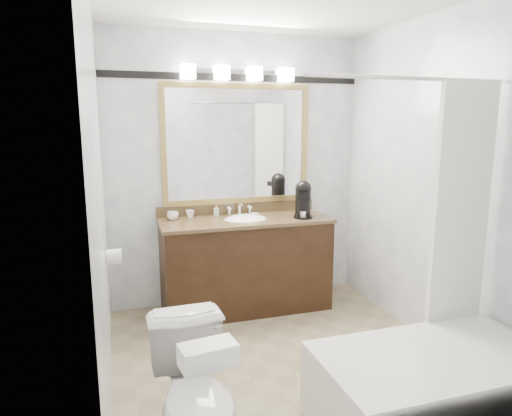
# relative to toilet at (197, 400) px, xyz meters

# --- Properties ---
(room) EXTENTS (2.42, 2.62, 2.52)m
(room) POSITION_rel_toilet_xyz_m (0.78, 0.80, 0.89)
(room) COLOR gray
(room) RESTS_ON ground
(vanity) EXTENTS (1.53, 0.58, 0.97)m
(vanity) POSITION_rel_toilet_xyz_m (0.78, 1.82, 0.08)
(vanity) COLOR black
(vanity) RESTS_ON ground
(mirror) EXTENTS (1.40, 0.04, 1.10)m
(mirror) POSITION_rel_toilet_xyz_m (0.78, 2.09, 1.14)
(mirror) COLOR #A5894A
(mirror) RESTS_ON room
(vanity_light_bar) EXTENTS (1.02, 0.14, 0.12)m
(vanity_light_bar) POSITION_rel_toilet_xyz_m (0.78, 2.03, 1.78)
(vanity_light_bar) COLOR silver
(vanity_light_bar) RESTS_ON room
(accent_stripe) EXTENTS (2.40, 0.01, 0.06)m
(accent_stripe) POSITION_rel_toilet_xyz_m (0.78, 2.10, 1.74)
(accent_stripe) COLOR black
(accent_stripe) RESTS_ON room
(bathtub) EXTENTS (1.30, 0.75, 1.96)m
(bathtub) POSITION_rel_toilet_xyz_m (1.33, -0.09, -0.08)
(bathtub) COLOR white
(bathtub) RESTS_ON ground
(tp_roll) EXTENTS (0.11, 0.12, 0.12)m
(tp_roll) POSITION_rel_toilet_xyz_m (-0.36, 1.47, 0.34)
(tp_roll) COLOR white
(tp_roll) RESTS_ON room
(toilet) EXTENTS (0.42, 0.71, 0.72)m
(toilet) POSITION_rel_toilet_xyz_m (0.00, 0.00, 0.00)
(toilet) COLOR white
(toilet) RESTS_ON ground
(tissue_box) EXTENTS (0.25, 0.16, 0.09)m
(tissue_box) POSITION_rel_toilet_xyz_m (0.00, -0.32, 0.41)
(tissue_box) COLOR white
(tissue_box) RESTS_ON toilet
(coffee_maker) EXTENTS (0.18, 0.21, 0.33)m
(coffee_maker) POSITION_rel_toilet_xyz_m (1.31, 1.75, 0.66)
(coffee_maker) COLOR black
(coffee_maker) RESTS_ON vanity
(cup_left) EXTENTS (0.10, 0.10, 0.08)m
(cup_left) POSITION_rel_toilet_xyz_m (0.15, 1.97, 0.53)
(cup_left) COLOR white
(cup_left) RESTS_ON vanity
(cup_right) EXTENTS (0.08, 0.08, 0.07)m
(cup_right) POSITION_rel_toilet_xyz_m (0.31, 1.99, 0.53)
(cup_right) COLOR white
(cup_right) RESTS_ON vanity
(soap_bottle_a) EXTENTS (0.06, 0.06, 0.10)m
(soap_bottle_a) POSITION_rel_toilet_xyz_m (0.56, 2.04, 0.54)
(soap_bottle_a) COLOR white
(soap_bottle_a) RESTS_ON vanity
(soap_bar) EXTENTS (0.08, 0.07, 0.02)m
(soap_bar) POSITION_rel_toilet_xyz_m (0.90, 1.94, 0.50)
(soap_bar) COLOR beige
(soap_bar) RESTS_ON vanity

